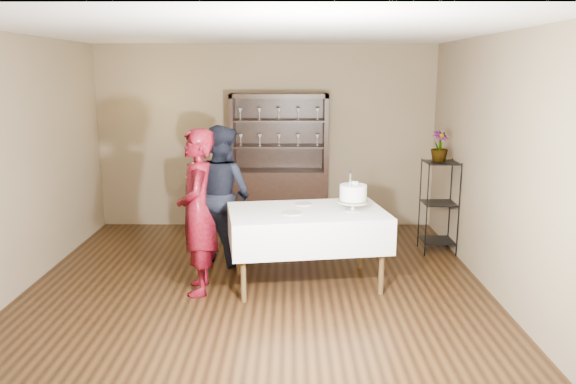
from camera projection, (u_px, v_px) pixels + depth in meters
name	position (u px, v px, depth m)	size (l,w,h in m)	color
floor	(257.00, 285.00, 6.20)	(5.00, 5.00, 0.00)	black
ceiling	(254.00, 32.00, 5.63)	(5.00, 5.00, 0.00)	silver
back_wall	(266.00, 137.00, 8.35)	(5.00, 0.02, 2.70)	brown
wall_left	(20.00, 164.00, 5.92)	(0.02, 5.00, 2.70)	brown
wall_right	(493.00, 165.00, 5.90)	(0.02, 5.00, 2.70)	brown
china_hutch	(279.00, 185.00, 8.26)	(1.40, 0.48, 2.00)	black
plant_etagere	(439.00, 203.00, 7.22)	(0.42, 0.42, 1.20)	black
cake_table	(307.00, 228.00, 6.11)	(1.81, 1.27, 0.84)	white
woman	(197.00, 212.00, 5.85)	(0.64, 0.42, 1.75)	#390507
man	(222.00, 194.00, 6.85)	(0.82, 0.64, 1.69)	black
cake	(353.00, 194.00, 6.01)	(0.36, 0.36, 0.45)	silver
plate_near	(292.00, 213.00, 5.92)	(0.21, 0.21, 0.01)	silver
plate_far	(303.00, 204.00, 6.32)	(0.20, 0.20, 0.01)	silver
potted_plant	(439.00, 146.00, 7.09)	(0.22, 0.22, 0.39)	#4C6F35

